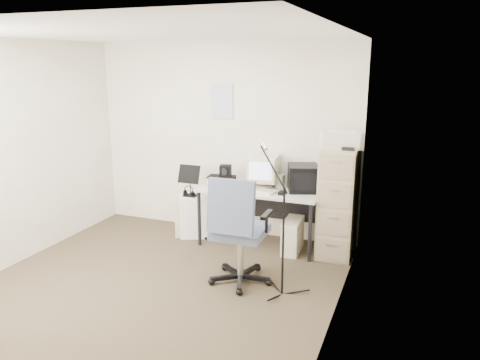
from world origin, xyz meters
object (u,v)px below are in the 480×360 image
(filing_cabinet, at_px, (338,202))
(desk, at_px, (260,217))
(office_chair, at_px, (240,229))
(side_cart, at_px, (198,215))

(filing_cabinet, distance_m, desk, 0.99)
(desk, bearing_deg, office_chair, -82.59)
(office_chair, height_order, side_cart, office_chair)
(desk, distance_m, office_chair, 1.09)
(desk, xyz_separation_m, side_cart, (-0.88, 0.01, -0.09))
(filing_cabinet, distance_m, office_chair, 1.36)
(filing_cabinet, bearing_deg, desk, -178.19)
(office_chair, xyz_separation_m, side_cart, (-1.02, 1.07, -0.30))
(side_cart, bearing_deg, desk, -25.70)
(filing_cabinet, relative_size, office_chair, 1.12)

